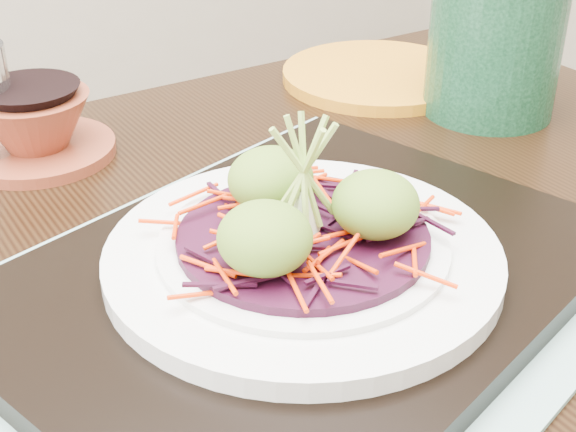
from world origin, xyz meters
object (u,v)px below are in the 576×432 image
dining_table (237,363)px  yellow_plate (378,75)px  white_plate (303,254)px  terracotta_bowl_set (35,129)px  green_jar (495,39)px  serving_tray (303,277)px

dining_table → yellow_plate: size_ratio=5.14×
white_plate → terracotta_bowl_set: bearing=107.3°
terracotta_bowl_set → green_jar: bearing=-16.9°
dining_table → green_jar: 0.42m
terracotta_bowl_set → serving_tray: bearing=-72.7°
terracotta_bowl_set → yellow_plate: terracotta_bowl_set is taller
serving_tray → yellow_plate: (0.29, 0.31, -0.01)m
serving_tray → green_jar: green_jar is taller
yellow_plate → green_jar: green_jar is taller
serving_tray → terracotta_bowl_set: terracotta_bowl_set is taller
serving_tray → yellow_plate: 0.43m
serving_tray → terracotta_bowl_set: bearing=89.3°
terracotta_bowl_set → white_plate: bearing=-72.7°
terracotta_bowl_set → yellow_plate: (0.39, -0.00, -0.02)m
serving_tray → yellow_plate: bearing=28.9°
green_jar → white_plate: bearing=-151.7°
dining_table → green_jar: bearing=17.2°
terracotta_bowl_set → yellow_plate: size_ratio=0.73×
dining_table → white_plate: bearing=-64.9°
terracotta_bowl_set → green_jar: size_ratio=1.04×
white_plate → green_jar: bearing=28.3°
terracotta_bowl_set → green_jar: 0.46m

